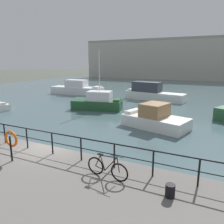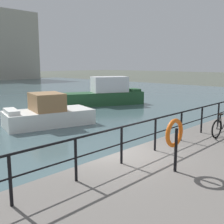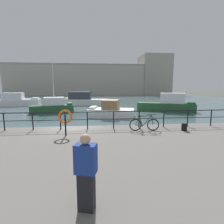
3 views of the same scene
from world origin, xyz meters
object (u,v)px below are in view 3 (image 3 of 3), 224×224
Objects in this scene: moored_cabin_cruiser at (84,100)px; parked_bicycle at (144,124)px; harbor_building at (105,79)px; moored_green_narrowboat at (168,104)px; mooring_bollard at (184,127)px; standing_person at (86,172)px; life_ring_stand at (65,117)px; moored_harbor_tender at (111,111)px; moored_red_daysailer at (53,107)px; moored_white_yacht at (14,101)px.

moored_cabin_cruiser reaches higher than parked_bicycle.
moored_green_narrowboat is (6.03, -51.06, -5.27)m from harbor_building.
mooring_bollard is at bearing -84.66° from moored_green_narrowboat.
moored_green_narrowboat is 23.29m from standing_person.
standing_person is at bearing -93.76° from harbor_building.
moored_cabin_cruiser reaches higher than life_ring_stand.
parked_bicycle is 4.02× the size of mooring_bollard.
moored_harbor_tender is 11.72m from life_ring_stand.
parked_bicycle is (-1.62, -65.37, -4.82)m from harbor_building.
harbor_building is 66.28m from life_ring_stand.
moored_cabin_cruiser is 9.72m from moored_red_daysailer.
life_ring_stand reaches higher than parked_bicycle.
moored_white_yacht is at bearing 131.24° from parked_bicycle.
moored_cabin_cruiser is 30.07m from standing_person.
moored_red_daysailer is at bearing 124.92° from parked_bicycle.
moored_red_daysailer reaches higher than moored_green_narrowboat.
moored_green_narrowboat is at bearing 70.03° from mooring_bollard.
standing_person is at bearing -69.07° from moored_white_yacht.
standing_person reaches higher than moored_cabin_cruiser.
moored_cabin_cruiser is 19.94× the size of mooring_bollard.
life_ring_stand is at bearing -88.01° from moored_red_daysailer.
moored_white_yacht is 1.13× the size of moored_green_narrowboat.
moored_harbor_tender is at bearing -171.37° from standing_person.
moored_cabin_cruiser is 1.08× the size of moored_green_narrowboat.
parked_bicycle is at bearing -92.84° from moored_green_narrowboat.
moored_cabin_cruiser is at bearing 106.97° from mooring_bollard.
moored_harbor_tender is 13.20× the size of mooring_bollard.
standing_person reaches higher than moored_harbor_tender.
moored_green_narrowboat is at bearing 50.72° from life_ring_stand.
moored_white_yacht is 1.57× the size of moored_harbor_tender.
moored_harbor_tender is at bearing 107.31° from mooring_bollard.
moored_cabin_cruiser is at bearing 53.93° from moored_red_daysailer.
moored_white_yacht reaches higher than moored_harbor_tender.
harbor_building is 7.28× the size of moored_white_yacht.
mooring_bollard is at bearing 2.65° from life_ring_stand.
moored_cabin_cruiser is at bearing 106.17° from parked_bicycle.
standing_person is at bearing -76.83° from life_ring_stand.
parked_bicycle reaches higher than mooring_bollard.
mooring_bollard is (3.37, -10.80, 0.53)m from moored_harbor_tender.
harbor_building is at bearing 122.05° from moored_green_narrowboat.
harbor_building is at bearing 65.17° from moored_red_daysailer.
life_ring_stand is (0.43, -24.17, 1.03)m from moored_cabin_cruiser.
moored_red_daysailer is 21.78m from standing_person.
life_ring_stand is at bearing -169.13° from parked_bicycle.
moored_harbor_tender is 0.66× the size of moored_cabin_cruiser.
harbor_building reaches higher than moored_cabin_cruiser.
parked_bicycle is 1.05× the size of standing_person.
moored_red_daysailer is at bearing -12.77° from moored_harbor_tender.
moored_harbor_tender reaches higher than mooring_bollard.
moored_green_narrowboat is at bearing 152.41° from moored_cabin_cruiser.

